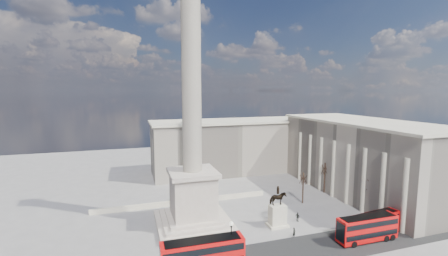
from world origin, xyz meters
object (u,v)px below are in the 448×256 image
red_bus_c (368,228)px  pedestrian_crossing (298,217)px  nelsons_column (192,160)px  red_bus_d (376,223)px  pedestrian_standing (342,221)px  pedestrian_walking (294,232)px  victorian_lamp (231,240)px  equestrian_statue (277,212)px  red_bus_b (203,255)px

red_bus_c → pedestrian_crossing: red_bus_c is taller
nelsons_column → red_bus_d: size_ratio=4.90×
red_bus_c → pedestrian_standing: 6.72m
red_bus_d → pedestrian_walking: red_bus_d is taller
red_bus_c → victorian_lamp: size_ratio=1.63×
nelsons_column → equestrian_statue: 19.21m
pedestrian_walking → pedestrian_standing: (11.53, 1.50, -0.12)m
pedestrian_walking → nelsons_column: bearing=124.0°
pedestrian_walking → victorian_lamp: bearing=176.6°
victorian_lamp → equestrian_statue: size_ratio=0.85×
equestrian_statue → red_bus_c: bearing=-39.1°
red_bus_d → pedestrian_crossing: 13.92m
pedestrian_standing → equestrian_statue: bearing=-24.9°
victorian_lamp → pedestrian_crossing: bearing=30.2°
red_bus_b → victorian_lamp: bearing=4.9°
victorian_lamp → pedestrian_crossing: size_ratio=3.65×
red_bus_d → pedestrian_standing: size_ratio=6.58×
red_bus_c → victorian_lamp: victorian_lamp is taller
nelsons_column → red_bus_d: (30.72, -14.04, -10.80)m
red_bus_b → red_bus_c: size_ratio=1.09×
red_bus_b → pedestrian_walking: red_bus_b is taller
nelsons_column → victorian_lamp: 17.89m
equestrian_statue → pedestrian_crossing: 5.25m
victorian_lamp → red_bus_b: bearing=-176.4°
victorian_lamp → pedestrian_walking: victorian_lamp is taller
red_bus_d → red_bus_b: bearing=175.8°
victorian_lamp → pedestrian_crossing: (17.58, 10.23, -3.08)m
red_bus_d → pedestrian_crossing: bearing=132.7°
red_bus_c → victorian_lamp: (-24.87, 0.31, 1.65)m
red_bus_b → pedestrian_crossing: bearing=26.9°
victorian_lamp → pedestrian_walking: bearing=19.2°
equestrian_statue → pedestrian_standing: (12.32, -3.37, -1.99)m
red_bus_b → red_bus_c: (29.21, -0.04, -0.20)m
red_bus_d → pedestrian_standing: (-3.12, 4.96, -1.35)m
red_bus_b → equestrian_statue: (17.04, 9.86, 0.21)m
red_bus_d → equestrian_statue: equestrian_statue is taller
red_bus_d → victorian_lamp: victorian_lamp is taller
equestrian_statue → pedestrian_standing: equestrian_statue is taller
equestrian_statue → pedestrian_standing: 12.93m
victorian_lamp → pedestrian_crossing: victorian_lamp is taller
red_bus_d → pedestrian_walking: bearing=159.8°
nelsons_column → red_bus_c: 33.29m
nelsons_column → pedestrian_crossing: size_ratio=26.71×
pedestrian_standing → pedestrian_crossing: (-7.44, 4.02, 0.16)m
red_bus_b → equestrian_statue: bearing=31.4°
red_bus_d → equestrian_statue: 17.56m
nelsons_column → red_bus_c: bearing=-29.6°
victorian_lamp → pedestrian_walking: 14.63m
pedestrian_walking → pedestrian_crossing: (4.08, 5.52, 0.04)m
red_bus_b → victorian_lamp: 4.58m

